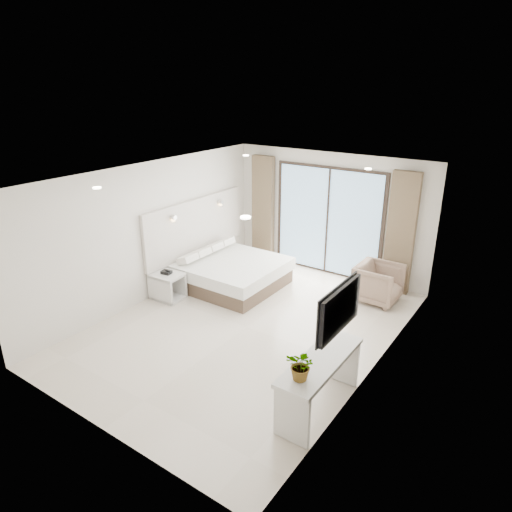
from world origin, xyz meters
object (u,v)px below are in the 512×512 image
(bed, at_px, (231,272))
(nightstand, at_px, (168,286))
(console_desk, at_px, (320,373))
(armchair, at_px, (378,281))

(bed, bearing_deg, nightstand, -117.65)
(bed, xyz_separation_m, console_desk, (3.35, -2.45, 0.27))
(nightstand, xyz_separation_m, console_desk, (3.99, -1.22, 0.29))
(bed, height_order, nightstand, bed)
(console_desk, bearing_deg, armchair, 98.50)
(nightstand, height_order, console_desk, console_desk)
(bed, height_order, armchair, armchair)
(console_desk, bearing_deg, nightstand, 163.00)
(bed, xyz_separation_m, nightstand, (-0.64, -1.23, -0.02))
(nightstand, bearing_deg, console_desk, -19.79)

